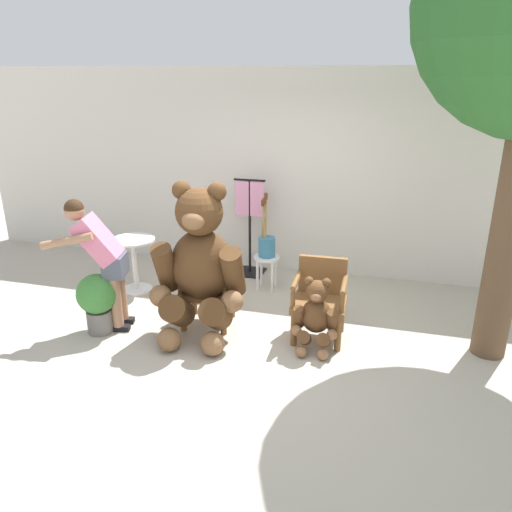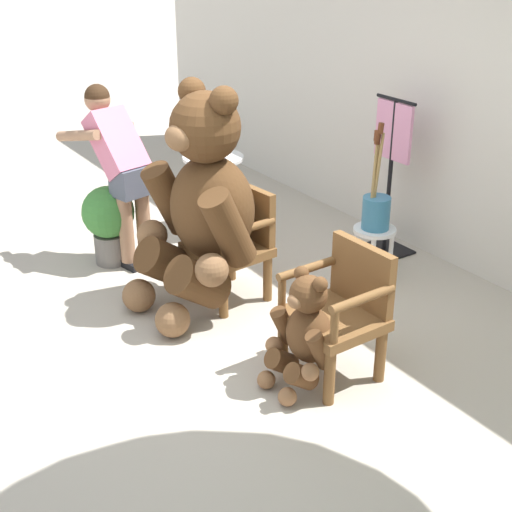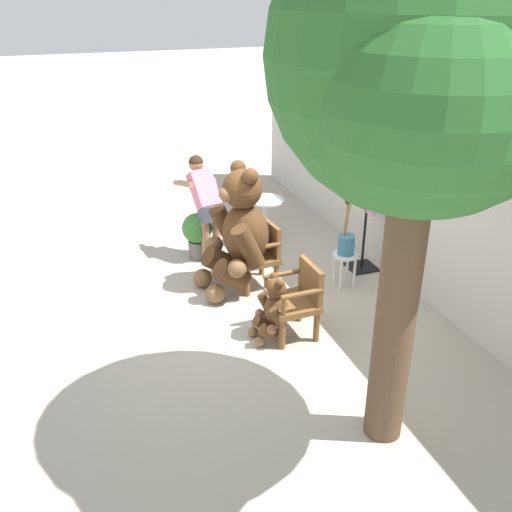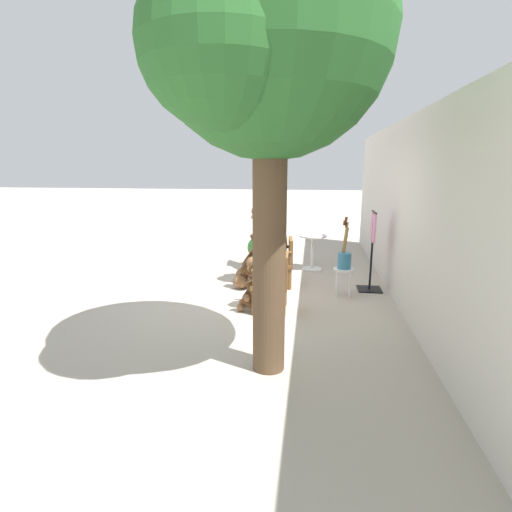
{
  "view_description": "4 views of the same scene",
  "coord_description": "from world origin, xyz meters",
  "px_view_note": "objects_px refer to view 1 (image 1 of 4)",
  "views": [
    {
      "loc": [
        1.26,
        -4.38,
        2.73
      ],
      "look_at": [
        -0.06,
        0.41,
        0.88
      ],
      "focal_mm": 35.0,
      "sensor_mm": 36.0,
      "label": 1
    },
    {
      "loc": [
        3.58,
        -2.12,
        2.64
      ],
      "look_at": [
        0.28,
        0.07,
        0.79
      ],
      "focal_mm": 50.0,
      "sensor_mm": 36.0,
      "label": 2
    },
    {
      "loc": [
        5.74,
        -1.83,
        3.68
      ],
      "look_at": [
        0.38,
        0.07,
        0.94
      ],
      "focal_mm": 40.0,
      "sensor_mm": 36.0,
      "label": 3
    },
    {
      "loc": [
        6.23,
        0.99,
        2.1
      ],
      "look_at": [
        -0.22,
        0.08,
        0.62
      ],
      "focal_mm": 28.0,
      "sensor_mm": 36.0,
      "label": 4
    }
  ],
  "objects_px": {
    "teddy_bear_small": "(316,315)",
    "person_visitor": "(101,253)",
    "round_side_table": "(134,259)",
    "white_stool": "(267,264)",
    "wooden_chair_left": "(209,284)",
    "clothing_display_stand": "(250,225)",
    "teddy_bear_large": "(200,263)",
    "brush_bucket": "(266,244)",
    "wooden_chair_right": "(320,297)",
    "potted_plant": "(97,299)"
  },
  "relations": [
    {
      "from": "teddy_bear_small",
      "to": "person_visitor",
      "type": "bearing_deg",
      "value": -176.39
    },
    {
      "from": "round_side_table",
      "to": "white_stool",
      "type": "bearing_deg",
      "value": 17.44
    },
    {
      "from": "wooden_chair_left",
      "to": "teddy_bear_small",
      "type": "distance_m",
      "value": 1.3
    },
    {
      "from": "person_visitor",
      "to": "clothing_display_stand",
      "type": "relative_size",
      "value": 1.08
    },
    {
      "from": "teddy_bear_large",
      "to": "round_side_table",
      "type": "height_order",
      "value": "teddy_bear_large"
    },
    {
      "from": "wooden_chair_left",
      "to": "person_visitor",
      "type": "relative_size",
      "value": 0.58
    },
    {
      "from": "teddy_bear_large",
      "to": "brush_bucket",
      "type": "height_order",
      "value": "teddy_bear_large"
    },
    {
      "from": "person_visitor",
      "to": "round_side_table",
      "type": "distance_m",
      "value": 1.09
    },
    {
      "from": "wooden_chair_left",
      "to": "round_side_table",
      "type": "bearing_deg",
      "value": 155.95
    },
    {
      "from": "wooden_chair_right",
      "to": "teddy_bear_large",
      "type": "bearing_deg",
      "value": -167.76
    },
    {
      "from": "brush_bucket",
      "to": "round_side_table",
      "type": "distance_m",
      "value": 1.72
    },
    {
      "from": "brush_bucket",
      "to": "round_side_table",
      "type": "relative_size",
      "value": 1.17
    },
    {
      "from": "teddy_bear_large",
      "to": "person_visitor",
      "type": "bearing_deg",
      "value": -171.59
    },
    {
      "from": "teddy_bear_small",
      "to": "clothing_display_stand",
      "type": "bearing_deg",
      "value": 123.92
    },
    {
      "from": "potted_plant",
      "to": "clothing_display_stand",
      "type": "height_order",
      "value": "clothing_display_stand"
    },
    {
      "from": "person_visitor",
      "to": "teddy_bear_small",
      "type": "bearing_deg",
      "value": 3.61
    },
    {
      "from": "teddy_bear_large",
      "to": "clothing_display_stand",
      "type": "bearing_deg",
      "value": 89.17
    },
    {
      "from": "white_stool",
      "to": "clothing_display_stand",
      "type": "distance_m",
      "value": 0.71
    },
    {
      "from": "potted_plant",
      "to": "wooden_chair_right",
      "type": "bearing_deg",
      "value": 13.39
    },
    {
      "from": "person_visitor",
      "to": "potted_plant",
      "type": "height_order",
      "value": "person_visitor"
    },
    {
      "from": "teddy_bear_small",
      "to": "white_stool",
      "type": "xyz_separation_m",
      "value": [
        -0.86,
        1.35,
        -0.03
      ]
    },
    {
      "from": "person_visitor",
      "to": "round_side_table",
      "type": "height_order",
      "value": "person_visitor"
    },
    {
      "from": "wooden_chair_right",
      "to": "person_visitor",
      "type": "xyz_separation_m",
      "value": [
        -2.33,
        -0.43,
        0.43
      ]
    },
    {
      "from": "teddy_bear_small",
      "to": "white_stool",
      "type": "height_order",
      "value": "teddy_bear_small"
    },
    {
      "from": "wooden_chair_left",
      "to": "clothing_display_stand",
      "type": "height_order",
      "value": "clothing_display_stand"
    },
    {
      "from": "person_visitor",
      "to": "potted_plant",
      "type": "xyz_separation_m",
      "value": [
        -0.02,
        -0.13,
        -0.49
      ]
    },
    {
      "from": "teddy_bear_large",
      "to": "brush_bucket",
      "type": "bearing_deg",
      "value": 73.75
    },
    {
      "from": "white_stool",
      "to": "brush_bucket",
      "type": "bearing_deg",
      "value": -173.52
    },
    {
      "from": "brush_bucket",
      "to": "potted_plant",
      "type": "relative_size",
      "value": 1.24
    },
    {
      "from": "round_side_table",
      "to": "person_visitor",
      "type": "bearing_deg",
      "value": -80.26
    },
    {
      "from": "person_visitor",
      "to": "wooden_chair_right",
      "type": "bearing_deg",
      "value": 10.48
    },
    {
      "from": "white_stool",
      "to": "brush_bucket",
      "type": "height_order",
      "value": "brush_bucket"
    },
    {
      "from": "person_visitor",
      "to": "teddy_bear_large",
      "type": "bearing_deg",
      "value": 8.41
    },
    {
      "from": "clothing_display_stand",
      "to": "round_side_table",
      "type": "bearing_deg",
      "value": -141.95
    },
    {
      "from": "potted_plant",
      "to": "person_visitor",
      "type": "bearing_deg",
      "value": 80.12
    },
    {
      "from": "teddy_bear_large",
      "to": "round_side_table",
      "type": "distance_m",
      "value": 1.54
    },
    {
      "from": "wooden_chair_left",
      "to": "teddy_bear_large",
      "type": "height_order",
      "value": "teddy_bear_large"
    },
    {
      "from": "round_side_table",
      "to": "wooden_chair_right",
      "type": "bearing_deg",
      "value": -12.4
    },
    {
      "from": "teddy_bear_small",
      "to": "person_visitor",
      "type": "relative_size",
      "value": 0.53
    },
    {
      "from": "potted_plant",
      "to": "clothing_display_stand",
      "type": "bearing_deg",
      "value": 61.86
    },
    {
      "from": "wooden_chair_right",
      "to": "brush_bucket",
      "type": "xyz_separation_m",
      "value": [
        -0.86,
        1.06,
        0.17
      ]
    },
    {
      "from": "wooden_chair_right",
      "to": "teddy_bear_small",
      "type": "distance_m",
      "value": 0.29
    },
    {
      "from": "round_side_table",
      "to": "clothing_display_stand",
      "type": "distance_m",
      "value": 1.64
    },
    {
      "from": "teddy_bear_large",
      "to": "round_side_table",
      "type": "bearing_deg",
      "value": 146.6
    },
    {
      "from": "teddy_bear_large",
      "to": "wooden_chair_left",
      "type": "bearing_deg",
      "value": 92.96
    },
    {
      "from": "teddy_bear_large",
      "to": "person_visitor",
      "type": "height_order",
      "value": "teddy_bear_large"
    },
    {
      "from": "round_side_table",
      "to": "clothing_display_stand",
      "type": "xyz_separation_m",
      "value": [
        1.27,
        1.0,
        0.27
      ]
    },
    {
      "from": "person_visitor",
      "to": "potted_plant",
      "type": "relative_size",
      "value": 2.18
    },
    {
      "from": "teddy_bear_large",
      "to": "potted_plant",
      "type": "bearing_deg",
      "value": -165.31
    },
    {
      "from": "wooden_chair_left",
      "to": "person_visitor",
      "type": "distance_m",
      "value": 1.22
    }
  ]
}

